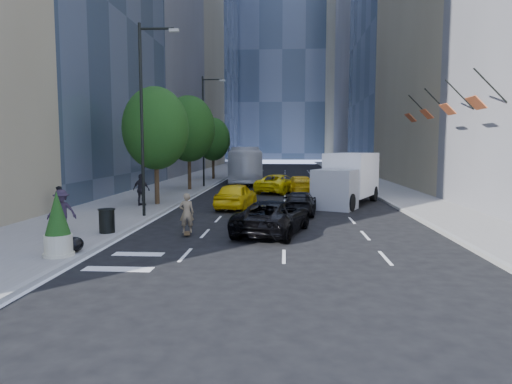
# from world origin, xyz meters

# --- Properties ---
(ground) EXTENTS (160.00, 160.00, 0.00)m
(ground) POSITION_xyz_m (0.00, 0.00, 0.00)
(ground) COLOR black
(ground) RESTS_ON ground
(sidewalk_left) EXTENTS (6.00, 120.00, 0.15)m
(sidewalk_left) POSITION_xyz_m (-9.00, 30.00, 0.07)
(sidewalk_left) COLOR slate
(sidewalk_left) RESTS_ON ground
(sidewalk_right) EXTENTS (4.00, 120.00, 0.15)m
(sidewalk_right) POSITION_xyz_m (10.00, 30.00, 0.07)
(sidewalk_right) COLOR slate
(sidewalk_right) RESTS_ON ground
(tower_left_mid) EXTENTS (20.00, 24.00, 45.00)m
(tower_left_mid) POSITION_xyz_m (-22.00, 42.00, 22.50)
(tower_left_mid) COLOR #5E5E62
(tower_left_mid) RESTS_ON ground
(tower_left_end) EXTENTS (20.00, 28.00, 60.00)m
(tower_left_end) POSITION_xyz_m (-22.00, 92.00, 30.00)
(tower_left_end) COLOR #323F4F
(tower_left_end) RESTS_ON ground
(tower_right_far) EXTENTS (20.00, 24.00, 50.00)m
(tower_right_far) POSITION_xyz_m (22.00, 98.00, 25.00)
(tower_right_far) COLOR gray
(tower_right_far) RESTS_ON ground
(tower_distant) EXTENTS (40.00, 20.00, 90.00)m
(tower_distant) POSITION_xyz_m (0.00, 120.00, 45.00)
(tower_distant) COLOR #323F4F
(tower_distant) RESTS_ON ground
(lamp_near) EXTENTS (2.13, 0.22, 10.00)m
(lamp_near) POSITION_xyz_m (-6.32, 4.00, 5.81)
(lamp_near) COLOR black
(lamp_near) RESTS_ON sidewalk_left
(lamp_far) EXTENTS (2.13, 0.22, 10.00)m
(lamp_far) POSITION_xyz_m (-6.32, 22.00, 5.81)
(lamp_far) COLOR black
(lamp_far) RESTS_ON sidewalk_left
(tree_near) EXTENTS (4.20, 4.20, 7.46)m
(tree_near) POSITION_xyz_m (-7.20, 9.00, 4.97)
(tree_near) COLOR #301E12
(tree_near) RESTS_ON sidewalk_left
(tree_mid) EXTENTS (4.50, 4.50, 7.99)m
(tree_mid) POSITION_xyz_m (-7.20, 19.00, 5.32)
(tree_mid) COLOR #301E12
(tree_mid) RESTS_ON sidewalk_left
(tree_far) EXTENTS (3.90, 3.90, 6.92)m
(tree_far) POSITION_xyz_m (-7.20, 32.00, 4.62)
(tree_far) COLOR #301E12
(tree_far) RESTS_ON sidewalk_left
(traffic_signal) EXTENTS (2.48, 0.53, 5.20)m
(traffic_signal) POSITION_xyz_m (-6.40, 40.00, 4.23)
(traffic_signal) COLOR black
(traffic_signal) RESTS_ON sidewalk_left
(facade_flags) EXTENTS (1.85, 13.30, 2.05)m
(facade_flags) POSITION_xyz_m (10.64, 10.00, 6.18)
(facade_flags) COLOR black
(facade_flags) RESTS_ON ground
(skateboarder) EXTENTS (0.71, 0.54, 1.73)m
(skateboarder) POSITION_xyz_m (-3.20, -0.51, 0.87)
(skateboarder) COLOR #756449
(skateboarder) RESTS_ON ground
(black_sedan_lincoln) EXTENTS (3.74, 5.82, 1.49)m
(black_sedan_lincoln) POSITION_xyz_m (0.50, 0.19, 0.75)
(black_sedan_lincoln) COLOR black
(black_sedan_lincoln) RESTS_ON ground
(black_sedan_mercedes) EXTENTS (2.19, 4.57, 1.28)m
(black_sedan_mercedes) POSITION_xyz_m (1.87, 6.08, 0.64)
(black_sedan_mercedes) COLOR black
(black_sedan_mercedes) RESTS_ON ground
(taxi_a) EXTENTS (2.57, 4.95, 1.61)m
(taxi_a) POSITION_xyz_m (-2.00, 8.25, 0.80)
(taxi_a) COLOR yellow
(taxi_a) RESTS_ON ground
(taxi_b) EXTENTS (2.56, 4.29, 1.34)m
(taxi_b) POSITION_xyz_m (4.20, 14.00, 0.67)
(taxi_b) COLOR orange
(taxi_b) RESTS_ON ground
(taxi_c) EXTENTS (4.29, 6.03, 1.53)m
(taxi_c) POSITION_xyz_m (0.50, 18.00, 0.76)
(taxi_c) COLOR yellow
(taxi_c) RESTS_ON ground
(taxi_d) EXTENTS (2.55, 5.07, 1.41)m
(taxi_d) POSITION_xyz_m (2.21, 18.12, 0.71)
(taxi_d) COLOR yellow
(taxi_d) RESTS_ON ground
(city_bus) EXTENTS (4.31, 13.77, 3.77)m
(city_bus) POSITION_xyz_m (-3.20, 28.38, 1.89)
(city_bus) COLOR #BABCC1
(city_bus) RESTS_ON ground
(box_truck) EXTENTS (5.20, 7.46, 3.38)m
(box_truck) POSITION_xyz_m (5.13, 10.62, 1.72)
(box_truck) COLOR white
(box_truck) RESTS_ON ground
(pedestrian_a) EXTENTS (0.77, 0.61, 1.54)m
(pedestrian_a) POSITION_xyz_m (-11.20, 4.18, 0.92)
(pedestrian_a) COLOR black
(pedestrian_a) RESTS_ON sidewalk_left
(pedestrian_b) EXTENTS (1.25, 0.79, 1.99)m
(pedestrian_b) POSITION_xyz_m (-7.92, 8.05, 1.14)
(pedestrian_b) COLOR black
(pedestrian_b) RESTS_ON sidewalk_left
(pedestrian_c) EXTENTS (1.32, 0.93, 1.86)m
(pedestrian_c) POSITION_xyz_m (-8.50, -1.00, 1.08)
(pedestrian_c) COLOR #271D2C
(pedestrian_c) RESTS_ON sidewalk_left
(trash_can) EXTENTS (0.66, 0.66, 0.99)m
(trash_can) POSITION_xyz_m (-6.60, -0.83, 0.64)
(trash_can) COLOR black
(trash_can) RESTS_ON sidewalk_left
(planter_shrub) EXTENTS (0.92, 0.92, 2.20)m
(planter_shrub) POSITION_xyz_m (-6.62, -5.00, 1.20)
(planter_shrub) COLOR #B7B498
(planter_shrub) RESTS_ON sidewalk_left
(garbage_bags) EXTENTS (1.08, 1.04, 0.53)m
(garbage_bags) POSITION_xyz_m (-6.55, -4.56, 0.40)
(garbage_bags) COLOR black
(garbage_bags) RESTS_ON sidewalk_left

